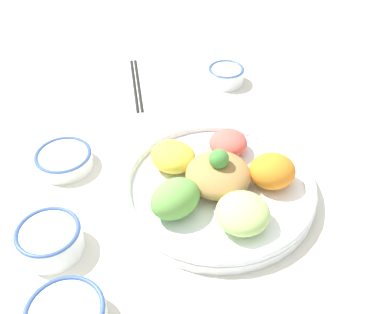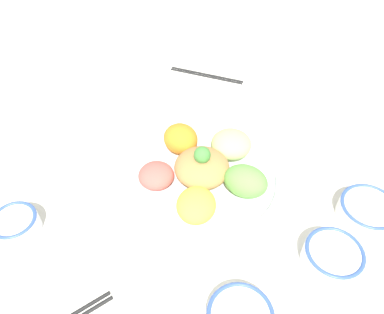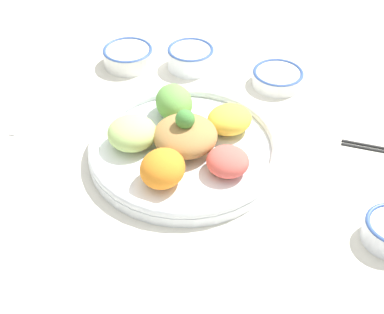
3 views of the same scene
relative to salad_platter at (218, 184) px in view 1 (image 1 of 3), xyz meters
The scene contains 6 objects.
ground_plane 0.05m from the salad_platter, 142.27° to the right, with size 2.40×2.40×0.00m, color silver.
salad_platter is the anchor object (origin of this frame).
sauce_bowl_red 0.30m from the salad_platter, 169.57° to the right, with size 0.11×0.11×0.03m.
sauce_bowl_dark 0.38m from the salad_platter, 109.54° to the left, with size 0.09×0.09×0.04m.
rice_bowl_plain 0.30m from the salad_platter, 130.88° to the right, with size 0.10×0.10×0.05m.
chopsticks_pair_near 0.41m from the salad_platter, 141.39° to the left, with size 0.15×0.20×0.01m.
Camera 1 is at (0.23, -0.51, 0.60)m, focal length 42.00 mm.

